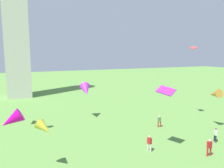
{
  "coord_description": "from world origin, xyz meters",
  "views": [
    {
      "loc": [
        -11.22,
        -2.34,
        10.14
      ],
      "look_at": [
        -2.75,
        16.93,
        7.11
      ],
      "focal_mm": 34.9,
      "sensor_mm": 36.0,
      "label": 1
    }
  ],
  "objects_px": {
    "kite_flying_0": "(215,94)",
    "kite_flying_2": "(12,120)",
    "person_3": "(149,142)",
    "kite_flying_8": "(86,90)",
    "kite_flying_1": "(44,128)",
    "kite_flying_3": "(193,48)",
    "person_5": "(215,134)",
    "kite_flying_7": "(166,91)",
    "person_0": "(209,146)",
    "person_1": "(159,121)"
  },
  "relations": [
    {
      "from": "person_1",
      "to": "kite_flying_2",
      "type": "relative_size",
      "value": 0.95
    },
    {
      "from": "person_0",
      "to": "kite_flying_8",
      "type": "xyz_separation_m",
      "value": [
        -7.5,
        16.77,
        3.51
      ]
    },
    {
      "from": "kite_flying_1",
      "to": "kite_flying_2",
      "type": "distance_m",
      "value": 4.21
    },
    {
      "from": "kite_flying_3",
      "to": "person_1",
      "type": "bearing_deg",
      "value": -54.62
    },
    {
      "from": "kite_flying_0",
      "to": "kite_flying_3",
      "type": "xyz_separation_m",
      "value": [
        0.29,
        4.66,
        6.29
      ]
    },
    {
      "from": "person_5",
      "to": "kite_flying_1",
      "type": "distance_m",
      "value": 18.83
    },
    {
      "from": "kite_flying_1",
      "to": "person_0",
      "type": "bearing_deg",
      "value": -50.35
    },
    {
      "from": "person_3",
      "to": "kite_flying_8",
      "type": "bearing_deg",
      "value": 176.18
    },
    {
      "from": "person_3",
      "to": "person_5",
      "type": "bearing_deg",
      "value": 68.22
    },
    {
      "from": "kite_flying_1",
      "to": "kite_flying_8",
      "type": "relative_size",
      "value": 0.68
    },
    {
      "from": "person_3",
      "to": "kite_flying_2",
      "type": "relative_size",
      "value": 1.03
    },
    {
      "from": "person_3",
      "to": "kite_flying_8",
      "type": "relative_size",
      "value": 0.62
    },
    {
      "from": "kite_flying_7",
      "to": "kite_flying_0",
      "type": "bearing_deg",
      "value": 80.79
    },
    {
      "from": "kite_flying_7",
      "to": "person_0",
      "type": "bearing_deg",
      "value": 20.45
    },
    {
      "from": "kite_flying_2",
      "to": "person_0",
      "type": "bearing_deg",
      "value": 88.24
    },
    {
      "from": "kite_flying_7",
      "to": "person_5",
      "type": "bearing_deg",
      "value": 57.7
    },
    {
      "from": "person_1",
      "to": "kite_flying_8",
      "type": "bearing_deg",
      "value": -28.67
    },
    {
      "from": "person_3",
      "to": "kite_flying_3",
      "type": "relative_size",
      "value": 1.22
    },
    {
      "from": "kite_flying_3",
      "to": "kite_flying_7",
      "type": "bearing_deg",
      "value": -33.06
    },
    {
      "from": "kite_flying_0",
      "to": "kite_flying_8",
      "type": "bearing_deg",
      "value": -29.67
    },
    {
      "from": "person_0",
      "to": "person_1",
      "type": "distance_m",
      "value": 9.04
    },
    {
      "from": "person_3",
      "to": "person_0",
      "type": "bearing_deg",
      "value": 41.13
    },
    {
      "from": "person_3",
      "to": "person_5",
      "type": "distance_m",
      "value": 8.32
    },
    {
      "from": "person_0",
      "to": "kite_flying_0",
      "type": "bearing_deg",
      "value": -135.22
    },
    {
      "from": "person_5",
      "to": "kite_flying_3",
      "type": "relative_size",
      "value": 1.2
    },
    {
      "from": "person_0",
      "to": "kite_flying_7",
      "type": "xyz_separation_m",
      "value": [
        -3.15,
        3.03,
        5.33
      ]
    },
    {
      "from": "kite_flying_7",
      "to": "kite_flying_8",
      "type": "distance_m",
      "value": 14.52
    },
    {
      "from": "kite_flying_0",
      "to": "kite_flying_2",
      "type": "relative_size",
      "value": 1.26
    },
    {
      "from": "kite_flying_0",
      "to": "person_1",
      "type": "bearing_deg",
      "value": -17.14
    },
    {
      "from": "kite_flying_1",
      "to": "kite_flying_3",
      "type": "xyz_separation_m",
      "value": [
        22.81,
        7.12,
        7.04
      ]
    },
    {
      "from": "person_0",
      "to": "kite_flying_7",
      "type": "bearing_deg",
      "value": -38.84
    },
    {
      "from": "kite_flying_1",
      "to": "kite_flying_3",
      "type": "distance_m",
      "value": 24.9
    },
    {
      "from": "person_5",
      "to": "kite_flying_7",
      "type": "bearing_deg",
      "value": -70.63
    },
    {
      "from": "kite_flying_2",
      "to": "kite_flying_3",
      "type": "relative_size",
      "value": 1.18
    },
    {
      "from": "kite_flying_0",
      "to": "kite_flying_3",
      "type": "height_order",
      "value": "kite_flying_3"
    },
    {
      "from": "person_0",
      "to": "kite_flying_0",
      "type": "height_order",
      "value": "kite_flying_0"
    },
    {
      "from": "person_5",
      "to": "person_0",
      "type": "bearing_deg",
      "value": -30.51
    },
    {
      "from": "person_0",
      "to": "person_5",
      "type": "relative_size",
      "value": 1.03
    },
    {
      "from": "kite_flying_2",
      "to": "kite_flying_7",
      "type": "bearing_deg",
      "value": 99.77
    },
    {
      "from": "person_1",
      "to": "kite_flying_0",
      "type": "bearing_deg",
      "value": 172.09
    },
    {
      "from": "person_0",
      "to": "kite_flying_1",
      "type": "bearing_deg",
      "value": -8.59
    },
    {
      "from": "kite_flying_2",
      "to": "kite_flying_8",
      "type": "xyz_separation_m",
      "value": [
        9.97,
        16.05,
        -1.22
      ]
    },
    {
      "from": "kite_flying_8",
      "to": "person_5",
      "type": "bearing_deg",
      "value": -47.24
    },
    {
      "from": "kite_flying_3",
      "to": "kite_flying_1",
      "type": "bearing_deg",
      "value": -51.36
    },
    {
      "from": "person_3",
      "to": "person_5",
      "type": "height_order",
      "value": "person_3"
    },
    {
      "from": "person_1",
      "to": "person_3",
      "type": "xyz_separation_m",
      "value": [
        -5.43,
        -5.77,
        0.07
      ]
    },
    {
      "from": "person_1",
      "to": "kite_flying_8",
      "type": "relative_size",
      "value": 0.57
    },
    {
      "from": "person_0",
      "to": "kite_flying_1",
      "type": "height_order",
      "value": "kite_flying_1"
    },
    {
      "from": "kite_flying_1",
      "to": "kite_flying_2",
      "type": "xyz_separation_m",
      "value": [
        -2.35,
        -2.96,
        1.87
      ]
    },
    {
      "from": "person_3",
      "to": "kite_flying_1",
      "type": "bearing_deg",
      "value": -107.37
    }
  ]
}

